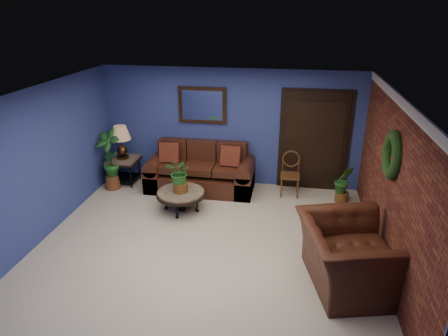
% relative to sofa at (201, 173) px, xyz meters
% --- Properties ---
extents(floor, '(5.50, 5.50, 0.00)m').
position_rel_sofa_xyz_m(floor, '(0.57, -2.08, -0.33)').
color(floor, beige).
rests_on(floor, ground).
extents(wall_back, '(5.50, 0.04, 2.50)m').
position_rel_sofa_xyz_m(wall_back, '(0.57, 0.42, 0.92)').
color(wall_back, navy).
rests_on(wall_back, ground).
extents(wall_left, '(0.04, 5.00, 2.50)m').
position_rel_sofa_xyz_m(wall_left, '(-2.18, -2.08, 0.92)').
color(wall_left, navy).
rests_on(wall_left, ground).
extents(wall_right_brick, '(0.04, 5.00, 2.50)m').
position_rel_sofa_xyz_m(wall_right_brick, '(3.32, -2.08, 0.92)').
color(wall_right_brick, brown).
rests_on(wall_right_brick, ground).
extents(ceiling, '(5.50, 5.00, 0.02)m').
position_rel_sofa_xyz_m(ceiling, '(0.57, -2.08, 2.17)').
color(ceiling, silver).
rests_on(ceiling, wall_back).
extents(crown_molding, '(0.03, 5.00, 0.14)m').
position_rel_sofa_xyz_m(crown_molding, '(3.29, -2.08, 2.10)').
color(crown_molding, white).
rests_on(crown_molding, wall_right_brick).
extents(wall_mirror, '(1.02, 0.06, 0.77)m').
position_rel_sofa_xyz_m(wall_mirror, '(-0.03, 0.38, 1.39)').
color(wall_mirror, '#442814').
rests_on(wall_mirror, wall_back).
extents(closet_door, '(1.44, 0.06, 2.18)m').
position_rel_sofa_xyz_m(closet_door, '(2.32, 0.39, 0.72)').
color(closet_door, black).
rests_on(closet_door, wall_back).
extents(wreath, '(0.16, 0.72, 0.72)m').
position_rel_sofa_xyz_m(wreath, '(3.26, -2.03, 1.37)').
color(wreath, black).
rests_on(wreath, wall_right_brick).
extents(sofa, '(2.24, 0.97, 1.01)m').
position_rel_sofa_xyz_m(sofa, '(0.00, 0.00, 0.00)').
color(sofa, '#421E13').
rests_on(sofa, ground).
extents(coffee_table, '(0.93, 0.93, 0.40)m').
position_rel_sofa_xyz_m(coffee_table, '(-0.15, -1.08, 0.01)').
color(coffee_table, '#4A4541').
rests_on(coffee_table, ground).
extents(end_table, '(0.63, 0.63, 0.58)m').
position_rel_sofa_xyz_m(end_table, '(-1.73, -0.03, 0.11)').
color(end_table, '#4A4541').
rests_on(end_table, ground).
extents(table_lamp, '(0.42, 0.42, 0.70)m').
position_rel_sofa_xyz_m(table_lamp, '(-1.73, -0.03, 0.70)').
color(table_lamp, '#442814').
rests_on(table_lamp, end_table).
extents(side_chair, '(0.39, 0.39, 0.91)m').
position_rel_sofa_xyz_m(side_chair, '(1.88, 0.03, 0.18)').
color(side_chair, '#522917').
rests_on(side_chair, ground).
extents(armchair, '(1.55, 1.68, 0.92)m').
position_rel_sofa_xyz_m(armchair, '(2.72, -2.80, 0.13)').
color(armchair, '#421E13').
rests_on(armchair, ground).
extents(coffee_plant, '(0.58, 0.53, 0.66)m').
position_rel_sofa_xyz_m(coffee_plant, '(-0.15, -1.08, 0.43)').
color(coffee_plant, brown).
rests_on(coffee_plant, coffee_table).
extents(floor_plant, '(0.39, 0.33, 0.77)m').
position_rel_sofa_xyz_m(floor_plant, '(2.92, -0.17, 0.07)').
color(floor_plant, brown).
rests_on(floor_plant, ground).
extents(tall_plant, '(0.65, 0.53, 1.31)m').
position_rel_sofa_xyz_m(tall_plant, '(-1.88, -0.35, 0.37)').
color(tall_plant, brown).
rests_on(tall_plant, ground).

